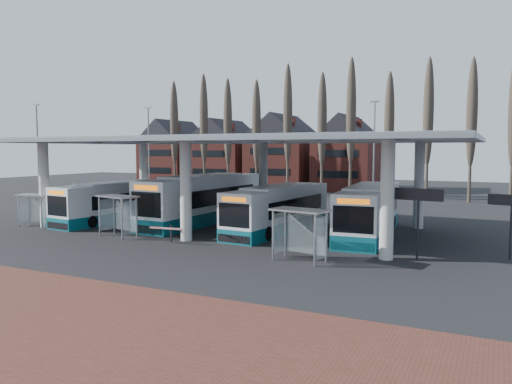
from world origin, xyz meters
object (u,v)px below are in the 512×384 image
at_px(bus_1, 204,200).
at_px(shelter_1, 120,207).
at_px(bus_0, 119,202).
at_px(shelter_0, 36,203).
at_px(shelter_2, 301,223).
at_px(bus_2, 279,210).
at_px(bus_3, 370,212).

height_order(bus_1, shelter_1, bus_1).
distance_m(bus_0, bus_1, 6.77).
height_order(bus_0, shelter_0, bus_0).
bearing_deg(bus_0, shelter_2, -15.49).
height_order(bus_2, shelter_2, bus_2).
bearing_deg(shelter_0, bus_3, 11.82).
relative_size(bus_0, bus_3, 0.94).
height_order(bus_2, shelter_0, bus_2).
distance_m(bus_1, bus_2, 6.81).
bearing_deg(bus_3, bus_2, -175.16).
relative_size(bus_2, bus_3, 0.96).
bearing_deg(bus_0, shelter_0, -119.84).
distance_m(shelter_0, shelter_2, 21.18).
xyz_separation_m(bus_0, bus_2, (13.10, 0.95, 0.03)).
bearing_deg(shelter_2, bus_0, 169.61).
relative_size(bus_2, shelter_1, 3.70).
distance_m(bus_2, shelter_0, 17.47).
xyz_separation_m(bus_2, shelter_1, (-8.35, -6.26, 0.43)).
distance_m(bus_2, shelter_1, 10.44).
height_order(shelter_0, shelter_1, shelter_1).
bearing_deg(bus_2, bus_0, -171.58).
relative_size(bus_1, shelter_2, 4.35).
height_order(bus_3, shelter_0, bus_3).
height_order(bus_3, shelter_2, bus_3).
bearing_deg(shelter_0, shelter_2, -10.62).
xyz_separation_m(bus_2, bus_3, (5.90, 0.99, 0.07)).
relative_size(bus_2, shelter_0, 4.37).
height_order(bus_0, shelter_2, bus_0).
distance_m(bus_0, bus_2, 13.13).
bearing_deg(shelter_2, bus_3, 92.29).
xyz_separation_m(bus_1, shelter_0, (-9.82, -6.93, -0.02)).
distance_m(bus_1, bus_3, 12.60).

